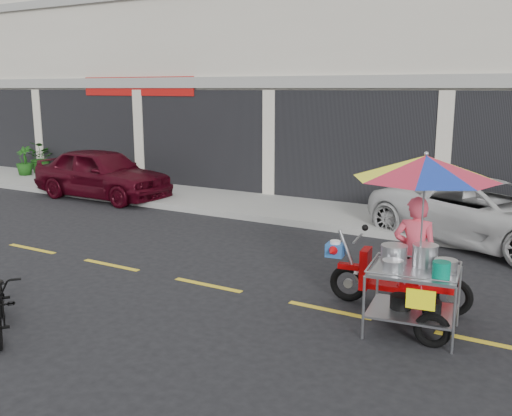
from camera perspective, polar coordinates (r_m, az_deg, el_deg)
The scene contains 8 objects.
ground at distance 7.90m, azimuth 7.36°, elevation -10.12°, with size 90.00×90.00×0.00m, color black.
sidewalk at distance 12.91m, azimuth 16.92°, elevation -1.48°, with size 45.00×3.00×0.15m, color gray.
centerline at distance 7.89m, azimuth 7.36°, elevation -10.09°, with size 42.00×0.10×0.01m, color gold.
maroon_sedan at distance 16.00m, azimuth -15.14°, elevation 3.37°, with size 1.63×4.05×1.38m, color #38040F.
white_pickup at distance 11.66m, azimuth 22.02°, elevation -0.47°, with size 2.07×4.49×1.25m, color silver.
plant_tall at distance 20.45m, azimuth -20.66°, elevation 4.78°, with size 0.96×0.83×1.06m, color #164411.
plant_short at distance 20.17m, azimuth -22.17°, elevation 4.41°, with size 0.53×0.53×0.95m, color #164411.
food_vendor_rig at distance 7.30m, azimuth 15.91°, elevation -0.77°, with size 2.38×1.91×2.23m.
Camera 1 is at (2.78, -6.78, 2.95)m, focal length 40.00 mm.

